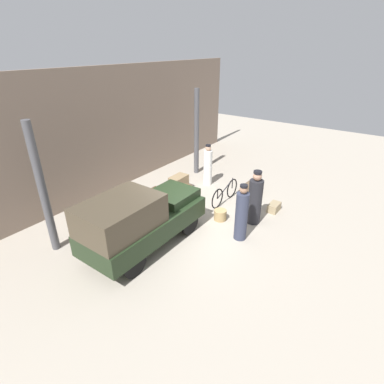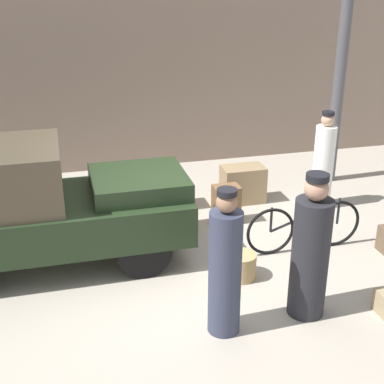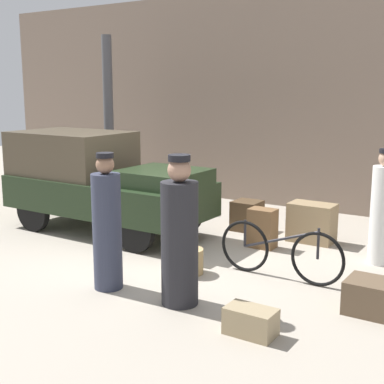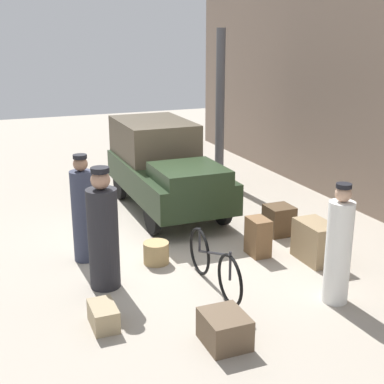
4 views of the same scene
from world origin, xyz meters
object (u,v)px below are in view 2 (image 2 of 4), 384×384
at_px(porter_with_bicycle, 323,164).
at_px(suitcase_black_upright, 173,192).
at_px(truck, 33,203).
at_px(wicker_basket, 241,266).
at_px(bicycle, 304,227).
at_px(trunk_large_brown, 226,204).
at_px(porter_lifting_near_truck, 225,269).
at_px(conductor_in_dark_uniform, 310,253).
at_px(suitcase_small_leather, 243,184).

bearing_deg(porter_with_bicycle, suitcase_black_upright, 166.50).
height_order(truck, wicker_basket, truck).
bearing_deg(suitcase_black_upright, bicycle, -52.80).
xyz_separation_m(bicycle, trunk_large_brown, (-0.80, 1.15, -0.06)).
xyz_separation_m(truck, suitcase_black_upright, (2.22, 1.42, -0.66)).
bearing_deg(porter_lifting_near_truck, wicker_basket, 61.03).
bearing_deg(truck, suitcase_black_upright, 32.65).
relative_size(bicycle, trunk_large_brown, 2.81).
xyz_separation_m(suitcase_black_upright, trunk_large_brown, (0.68, -0.80, 0.05)).
height_order(conductor_in_dark_uniform, trunk_large_brown, conductor_in_dark_uniform).
bearing_deg(conductor_in_dark_uniform, trunk_large_brown, 93.71).
distance_m(wicker_basket, conductor_in_dark_uniform, 1.22).
xyz_separation_m(truck, bicycle, (3.70, -0.53, -0.56)).
bearing_deg(porter_lifting_near_truck, truck, 135.01).
bearing_deg(wicker_basket, truck, 158.40).
distance_m(truck, suitcase_black_upright, 2.71).
relative_size(porter_lifting_near_truck, trunk_large_brown, 2.76).
xyz_separation_m(conductor_in_dark_uniform, trunk_large_brown, (-0.17, 2.56, -0.49)).
height_order(truck, porter_lifting_near_truck, same).
distance_m(truck, trunk_large_brown, 3.02).
distance_m(porter_with_bicycle, trunk_large_brown, 1.83).
xyz_separation_m(conductor_in_dark_uniform, suitcase_small_leather, (0.37, 3.30, -0.48)).
distance_m(porter_with_bicycle, suitcase_small_leather, 1.40).
bearing_deg(conductor_in_dark_uniform, suitcase_black_upright, 104.13).
bearing_deg(trunk_large_brown, suitcase_small_leather, 53.70).
height_order(bicycle, conductor_in_dark_uniform, conductor_in_dark_uniform).
relative_size(wicker_basket, porter_lifting_near_truck, 0.24).
xyz_separation_m(bicycle, porter_with_bicycle, (0.96, 1.37, 0.40)).
bearing_deg(porter_with_bicycle, trunk_large_brown, -173.03).
xyz_separation_m(bicycle, porter_lifting_near_truck, (-1.68, -1.49, 0.42)).
distance_m(wicker_basket, suitcase_small_leather, 2.53).
xyz_separation_m(truck, trunk_large_brown, (2.90, 0.62, -0.61)).
height_order(suitcase_small_leather, trunk_large_brown, suitcase_small_leather).
xyz_separation_m(porter_with_bicycle, suitcase_black_upright, (-2.45, 0.59, -0.50)).
xyz_separation_m(porter_lifting_near_truck, suitcase_small_leather, (1.41, 3.37, -0.47)).
relative_size(wicker_basket, porter_with_bicycle, 0.24).
bearing_deg(suitcase_black_upright, porter_with_bicycle, -13.50).
height_order(bicycle, suitcase_black_upright, bicycle).
distance_m(bicycle, conductor_in_dark_uniform, 1.61).
height_order(wicker_basket, porter_with_bicycle, porter_with_bicycle).
height_order(wicker_basket, conductor_in_dark_uniform, conductor_in_dark_uniform).
relative_size(truck, trunk_large_brown, 5.88).
bearing_deg(porter_with_bicycle, bicycle, -125.12).
bearing_deg(trunk_large_brown, conductor_in_dark_uniform, -86.29).
height_order(porter_lifting_near_truck, trunk_large_brown, porter_lifting_near_truck).
distance_m(porter_with_bicycle, conductor_in_dark_uniform, 3.21).
bearing_deg(truck, porter_with_bicycle, 10.12).
relative_size(truck, bicycle, 2.10).
relative_size(bicycle, wicker_basket, 4.32).
distance_m(wicker_basket, trunk_large_brown, 1.67).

